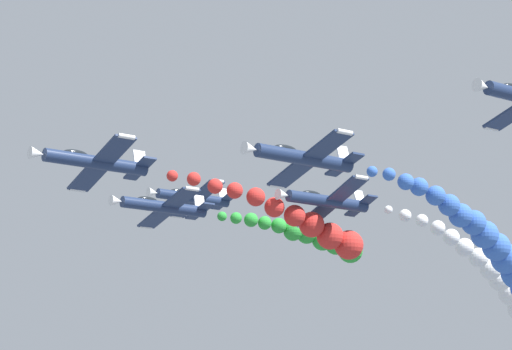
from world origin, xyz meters
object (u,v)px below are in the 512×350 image
(airplane_right_inner, at_px, (163,207))
(airplane_trailing, at_px, (192,198))
(airplane_lead, at_px, (94,162))
(airplane_left_inner, at_px, (303,158))
(airplane_left_outer, at_px, (326,201))

(airplane_right_inner, bearing_deg, airplane_trailing, -41.29)
(airplane_right_inner, bearing_deg, airplane_lead, 131.11)
(airplane_lead, bearing_deg, airplane_right_inner, -48.89)
(airplane_left_inner, xyz_separation_m, airplane_left_outer, (11.02, -11.00, -0.25))
(airplane_right_inner, relative_size, airplane_left_outer, 1.00)
(airplane_left_outer, bearing_deg, airplane_trailing, 1.43)
(airplane_left_inner, distance_m, airplane_trailing, 36.12)
(airplane_lead, relative_size, airplane_right_inner, 1.00)
(airplane_left_inner, bearing_deg, airplane_trailing, -16.87)
(airplane_trailing, bearing_deg, airplane_right_inner, 138.71)
(airplane_left_inner, bearing_deg, airplane_left_outer, -44.94)
(airplane_right_inner, relative_size, airplane_trailing, 1.00)
(airplane_right_inner, distance_m, airplane_left_outer, 15.94)
(airplane_left_outer, bearing_deg, airplane_right_inner, 42.04)
(airplane_lead, xyz_separation_m, airplane_left_outer, (-0.99, -23.10, -0.67))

